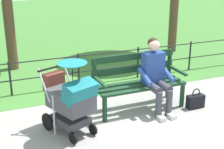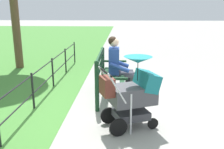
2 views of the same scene
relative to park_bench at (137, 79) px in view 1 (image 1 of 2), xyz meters
name	(u,v)px [view 1 (image 1 of 2)]	position (x,y,z in m)	size (l,w,h in m)	color
ground_plane	(104,115)	(0.68, 0.12, -0.53)	(60.00, 60.00, 0.00)	#9E9B93
grass_lawn	(28,24)	(0.68, -8.68, -0.52)	(40.00, 16.00, 0.01)	#478438
park_bench	(137,79)	(0.00, 0.00, 0.00)	(1.61, 0.62, 0.96)	#193D23
person_on_bench	(156,73)	(-0.24, 0.22, 0.15)	(0.53, 0.74, 1.28)	#42424C
stroller	(71,97)	(1.34, 0.47, 0.07)	(0.78, 1.00, 1.15)	black
handbag	(195,101)	(-0.95, 0.44, -0.40)	(0.32, 0.14, 0.37)	black
park_fence	(92,65)	(0.40, -1.38, -0.10)	(8.28, 0.04, 0.70)	black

